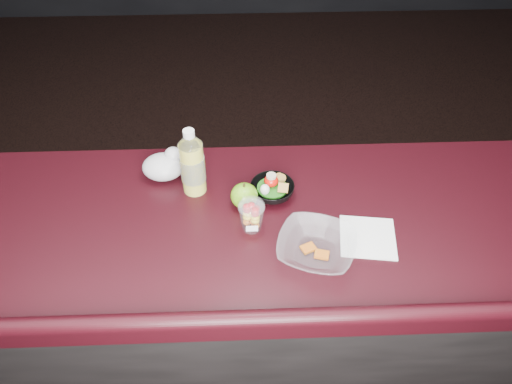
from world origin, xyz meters
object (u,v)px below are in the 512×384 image
at_px(lemonade_bottle, 193,166).
at_px(fruit_cup, 252,214).
at_px(snack_bowl, 272,189).
at_px(takeout_bowl, 316,247).
at_px(green_apple, 244,196).

distance_m(lemonade_bottle, fruit_cup, 0.25).
relative_size(lemonade_bottle, snack_bowl, 1.52).
bearing_deg(snack_bowl, takeout_bowl, -65.63).
bearing_deg(green_apple, snack_bowl, 24.82).
xyz_separation_m(snack_bowl, takeout_bowl, (0.11, -0.24, 0.00)).
distance_m(lemonade_bottle, snack_bowl, 0.26).
bearing_deg(lemonade_bottle, green_apple, -25.64).
distance_m(lemonade_bottle, green_apple, 0.18).
height_order(lemonade_bottle, takeout_bowl, lemonade_bottle).
bearing_deg(snack_bowl, fruit_cup, -116.52).
relative_size(lemonade_bottle, takeout_bowl, 0.85).
distance_m(fruit_cup, green_apple, 0.10).
bearing_deg(fruit_cup, takeout_bowl, -30.42).
bearing_deg(lemonade_bottle, fruit_cup, -44.27).
distance_m(lemonade_bottle, takeout_bowl, 0.46).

